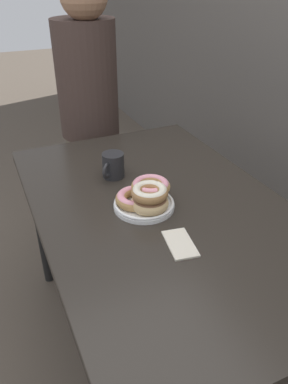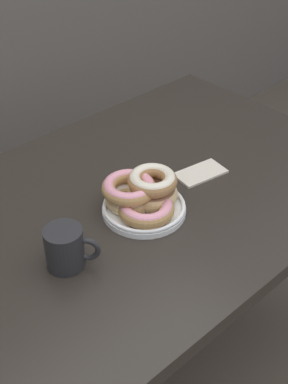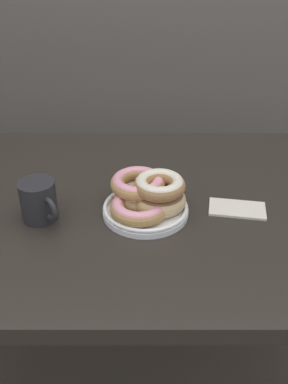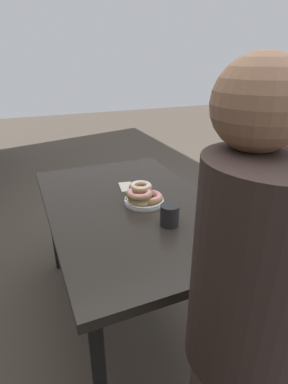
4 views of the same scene
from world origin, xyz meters
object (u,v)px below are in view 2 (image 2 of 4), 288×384
dining_table (133,219)px  coffee_mug (66,248)px  napkin (200,173)px  donut_plate (143,196)px

dining_table → coffee_mug: size_ratio=12.58×
napkin → coffee_mug: bearing=-175.7°
dining_table → donut_plate: 0.13m
donut_plate → napkin: 0.22m
donut_plate → coffee_mug: same height
donut_plate → coffee_mug: size_ratio=2.10×
coffee_mug → napkin: 0.47m
donut_plate → coffee_mug: 0.25m
coffee_mug → donut_plate: bearing=6.1°
dining_table → donut_plate: bearing=-104.9°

